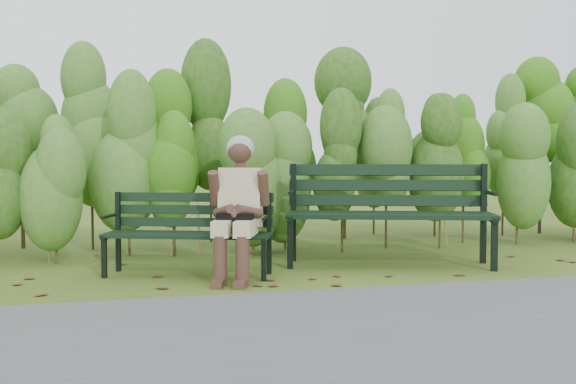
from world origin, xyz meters
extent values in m
plane|color=#394E17|center=(0.00, 0.00, 0.00)|extent=(80.00, 80.00, 0.00)
cube|color=#474749|center=(0.00, -2.20, 0.01)|extent=(60.00, 2.50, 0.01)
cylinder|color=#47381E|center=(-2.75, 1.30, 0.40)|extent=(0.03, 0.03, 0.80)
ellipsoid|color=#397213|center=(-2.75, 1.30, 1.04)|extent=(0.64, 0.64, 1.44)
cylinder|color=#47381E|center=(-2.14, 1.30, 0.40)|extent=(0.03, 0.03, 0.80)
ellipsoid|color=#397213|center=(-2.14, 1.30, 1.04)|extent=(0.64, 0.64, 1.44)
cylinder|color=#47381E|center=(-1.53, 1.30, 0.40)|extent=(0.03, 0.03, 0.80)
ellipsoid|color=#397213|center=(-1.53, 1.30, 1.04)|extent=(0.64, 0.64, 1.44)
cylinder|color=#47381E|center=(-0.92, 1.30, 0.40)|extent=(0.03, 0.03, 0.80)
ellipsoid|color=#397213|center=(-0.92, 1.30, 1.04)|extent=(0.64, 0.64, 1.44)
cylinder|color=#47381E|center=(-0.31, 1.30, 0.40)|extent=(0.03, 0.03, 0.80)
ellipsoid|color=#397213|center=(-0.31, 1.30, 1.04)|extent=(0.64, 0.64, 1.44)
cylinder|color=#47381E|center=(0.31, 1.30, 0.40)|extent=(0.03, 0.03, 0.80)
ellipsoid|color=#397213|center=(0.31, 1.30, 1.04)|extent=(0.64, 0.64, 1.44)
cylinder|color=#47381E|center=(0.92, 1.30, 0.40)|extent=(0.03, 0.03, 0.80)
ellipsoid|color=#397213|center=(0.92, 1.30, 1.04)|extent=(0.64, 0.64, 1.44)
cylinder|color=#47381E|center=(1.53, 1.30, 0.40)|extent=(0.03, 0.03, 0.80)
ellipsoid|color=#397213|center=(1.53, 1.30, 1.04)|extent=(0.64, 0.64, 1.44)
cylinder|color=#47381E|center=(2.14, 1.30, 0.40)|extent=(0.03, 0.03, 0.80)
ellipsoid|color=#397213|center=(2.14, 1.30, 1.04)|extent=(0.64, 0.64, 1.44)
cylinder|color=#47381E|center=(2.75, 1.30, 0.40)|extent=(0.03, 0.03, 0.80)
ellipsoid|color=#397213|center=(2.75, 1.30, 1.04)|extent=(0.64, 0.64, 1.44)
cylinder|color=#47381E|center=(3.36, 1.30, 0.40)|extent=(0.03, 0.03, 0.80)
ellipsoid|color=#397213|center=(3.36, 1.30, 1.04)|extent=(0.64, 0.64, 1.44)
cylinder|color=#47381E|center=(3.98, 1.30, 0.40)|extent=(0.03, 0.03, 0.80)
ellipsoid|color=#397213|center=(3.98, 1.30, 1.04)|extent=(0.64, 0.64, 1.44)
cylinder|color=#47381E|center=(-2.69, 2.30, 0.55)|extent=(0.04, 0.04, 1.10)
ellipsoid|color=#214B15|center=(-2.69, 2.30, 1.43)|extent=(0.70, 0.70, 1.98)
cylinder|color=#47381E|center=(-1.92, 2.30, 0.55)|extent=(0.04, 0.04, 1.10)
ellipsoid|color=#214B15|center=(-1.92, 2.30, 1.43)|extent=(0.70, 0.70, 1.98)
cylinder|color=#47381E|center=(-1.15, 2.30, 0.55)|extent=(0.04, 0.04, 1.10)
ellipsoid|color=#214B15|center=(-1.15, 2.30, 1.43)|extent=(0.70, 0.70, 1.98)
cylinder|color=#47381E|center=(-0.38, 2.30, 0.55)|extent=(0.04, 0.04, 1.10)
ellipsoid|color=#214B15|center=(-0.38, 2.30, 1.43)|extent=(0.70, 0.70, 1.98)
cylinder|color=#47381E|center=(0.38, 2.30, 0.55)|extent=(0.04, 0.04, 1.10)
ellipsoid|color=#214B15|center=(0.38, 2.30, 1.43)|extent=(0.70, 0.70, 1.98)
cylinder|color=#47381E|center=(1.15, 2.30, 0.55)|extent=(0.04, 0.04, 1.10)
ellipsoid|color=#214B15|center=(1.15, 2.30, 1.43)|extent=(0.70, 0.70, 1.98)
cylinder|color=#47381E|center=(1.92, 2.30, 0.55)|extent=(0.04, 0.04, 1.10)
ellipsoid|color=#214B15|center=(1.92, 2.30, 1.43)|extent=(0.70, 0.70, 1.98)
cylinder|color=#47381E|center=(2.69, 2.30, 0.55)|extent=(0.04, 0.04, 1.10)
ellipsoid|color=#214B15|center=(2.69, 2.30, 1.43)|extent=(0.70, 0.70, 1.98)
cylinder|color=#47381E|center=(3.46, 2.30, 0.55)|extent=(0.04, 0.04, 1.10)
ellipsoid|color=#214B15|center=(3.46, 2.30, 1.43)|extent=(0.70, 0.70, 1.98)
cylinder|color=#47381E|center=(4.22, 2.30, 0.55)|extent=(0.04, 0.04, 1.10)
ellipsoid|color=#214B15|center=(4.22, 2.30, 1.43)|extent=(0.70, 0.70, 1.98)
cube|color=brown|center=(-1.11, -0.71, 0.00)|extent=(0.11, 0.11, 0.01)
cube|color=brown|center=(2.49, 0.68, 0.00)|extent=(0.10, 0.08, 0.01)
cube|color=brown|center=(-1.40, -0.77, 0.00)|extent=(0.07, 0.09, 0.01)
cube|color=brown|center=(-0.31, -0.69, 0.00)|extent=(0.11, 0.09, 0.01)
cube|color=brown|center=(-0.84, -0.34, 0.00)|extent=(0.10, 0.08, 0.01)
cube|color=brown|center=(1.00, 0.68, 0.00)|extent=(0.11, 0.11, 0.01)
cube|color=brown|center=(-2.28, -0.27, 0.00)|extent=(0.11, 0.11, 0.01)
cube|color=brown|center=(-0.47, 0.54, 0.00)|extent=(0.11, 0.11, 0.01)
cube|color=brown|center=(0.15, 0.91, 0.00)|extent=(0.11, 0.11, 0.01)
cube|color=brown|center=(-1.31, -0.35, 0.00)|extent=(0.11, 0.11, 0.01)
cube|color=brown|center=(-1.57, -0.98, 0.00)|extent=(0.11, 0.11, 0.01)
cube|color=brown|center=(2.38, -0.73, 0.00)|extent=(0.11, 0.10, 0.01)
cube|color=brown|center=(2.50, 0.07, 0.00)|extent=(0.11, 0.11, 0.01)
cube|color=brown|center=(0.83, -0.55, 0.00)|extent=(0.10, 0.09, 0.01)
cube|color=brown|center=(-0.56, 0.32, 0.00)|extent=(0.11, 0.11, 0.01)
cube|color=brown|center=(2.18, -0.93, 0.00)|extent=(0.11, 0.11, 0.01)
cube|color=brown|center=(-1.25, -0.38, 0.00)|extent=(0.11, 0.10, 0.01)
cube|color=brown|center=(-1.06, -0.98, 0.00)|extent=(0.11, 0.11, 0.01)
cube|color=brown|center=(2.18, -0.90, 0.00)|extent=(0.11, 0.11, 0.01)
cube|color=brown|center=(-2.06, -0.79, 0.00)|extent=(0.11, 0.09, 0.01)
cube|color=brown|center=(1.21, -1.02, 0.00)|extent=(0.11, 0.11, 0.01)
cube|color=brown|center=(1.58, -0.60, 0.00)|extent=(0.11, 0.11, 0.01)
cube|color=brown|center=(-2.25, -0.96, 0.00)|extent=(0.10, 0.11, 0.01)
cube|color=black|center=(-1.09, -0.10, 0.38)|extent=(1.47, 0.63, 0.03)
cube|color=black|center=(-1.06, 0.00, 0.38)|extent=(1.47, 0.63, 0.03)
cube|color=black|center=(-1.02, 0.10, 0.38)|extent=(1.47, 0.63, 0.03)
cube|color=black|center=(-0.98, 0.20, 0.38)|extent=(1.47, 0.63, 0.03)
cube|color=black|center=(-0.95, 0.27, 0.48)|extent=(1.45, 0.59, 0.09)
cube|color=black|center=(-0.95, 0.28, 0.60)|extent=(1.45, 0.59, 0.09)
cube|color=black|center=(-0.94, 0.30, 0.72)|extent=(1.45, 0.59, 0.09)
cube|color=black|center=(-1.78, 0.15, 0.19)|extent=(0.05, 0.05, 0.38)
cube|color=black|center=(-1.65, 0.49, 0.38)|extent=(0.05, 0.05, 0.77)
cube|color=black|center=(-1.72, 0.31, 0.37)|extent=(0.19, 0.41, 0.03)
cylinder|color=black|center=(-1.74, 0.27, 0.55)|extent=(0.14, 0.31, 0.03)
cube|color=black|center=(-0.41, -0.37, 0.19)|extent=(0.05, 0.05, 0.38)
cube|color=black|center=(-0.28, -0.03, 0.38)|extent=(0.05, 0.05, 0.77)
cube|color=black|center=(-0.35, -0.21, 0.37)|extent=(0.19, 0.41, 0.03)
cylinder|color=black|center=(-0.37, -0.25, 0.55)|extent=(0.14, 0.31, 0.03)
cube|color=black|center=(0.92, -0.10, 0.52)|extent=(1.99, 0.78, 0.05)
cube|color=black|center=(0.97, 0.04, 0.52)|extent=(1.99, 0.78, 0.05)
cube|color=black|center=(1.02, 0.18, 0.52)|extent=(1.99, 0.78, 0.05)
cube|color=black|center=(1.06, 0.31, 0.52)|extent=(1.99, 0.78, 0.05)
cube|color=black|center=(1.10, 0.41, 0.64)|extent=(1.97, 0.73, 0.12)
cube|color=black|center=(1.10, 0.43, 0.80)|extent=(1.97, 0.73, 0.12)
cube|color=black|center=(1.11, 0.44, 0.96)|extent=(1.97, 0.73, 0.12)
cube|color=black|center=(-0.01, 0.21, 0.26)|extent=(0.07, 0.07, 0.52)
cube|color=black|center=(0.14, 0.67, 0.52)|extent=(0.07, 0.07, 1.03)
cube|color=black|center=(0.06, 0.42, 0.49)|extent=(0.24, 0.56, 0.05)
cylinder|color=black|center=(0.04, 0.37, 0.75)|extent=(0.18, 0.42, 0.04)
cube|color=black|center=(1.85, -0.43, 0.26)|extent=(0.07, 0.07, 0.52)
cube|color=black|center=(2.01, 0.04, 0.52)|extent=(0.07, 0.07, 1.03)
cube|color=black|center=(1.93, -0.21, 0.49)|extent=(0.24, 0.56, 0.05)
cylinder|color=black|center=(1.91, -0.26, 0.75)|extent=(0.18, 0.42, 0.04)
cube|color=beige|center=(-0.75, -0.30, 0.48)|extent=(0.30, 0.47, 0.14)
cube|color=beige|center=(-0.57, -0.37, 0.48)|extent=(0.30, 0.47, 0.14)
cylinder|color=#482C21|center=(-0.82, -0.47, 0.21)|extent=(0.15, 0.15, 0.43)
cylinder|color=#482C21|center=(-0.64, -0.54, 0.21)|extent=(0.15, 0.15, 0.43)
cube|color=#482C21|center=(-0.85, -0.55, 0.03)|extent=(0.17, 0.23, 0.06)
cube|color=#482C21|center=(-0.67, -0.62, 0.03)|extent=(0.17, 0.23, 0.06)
cube|color=beige|center=(-0.56, -0.06, 0.73)|extent=(0.46, 0.39, 0.56)
cylinder|color=#482C21|center=(-0.57, -0.08, 1.02)|extent=(0.10, 0.10, 0.11)
sphere|color=#482C21|center=(-0.57, -0.09, 1.15)|extent=(0.22, 0.22, 0.22)
ellipsoid|color=gray|center=(-0.56, -0.07, 1.18)|extent=(0.26, 0.25, 0.23)
cylinder|color=#482C21|center=(-0.80, -0.06, 0.82)|extent=(0.17, 0.24, 0.33)
cylinder|color=#482C21|center=(-0.38, -0.22, 0.82)|extent=(0.17, 0.24, 0.33)
cylinder|color=#482C21|center=(-0.75, -0.23, 0.62)|extent=(0.17, 0.30, 0.14)
cylinder|color=#482C21|center=(-0.53, -0.31, 0.62)|extent=(0.29, 0.22, 0.14)
sphere|color=#482C21|center=(-0.66, -0.33, 0.60)|extent=(0.12, 0.12, 0.12)
cube|color=black|center=(-0.66, -0.32, 0.52)|extent=(0.35, 0.23, 0.17)
camera|label=1|loc=(-1.71, -6.15, 1.10)|focal=42.00mm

